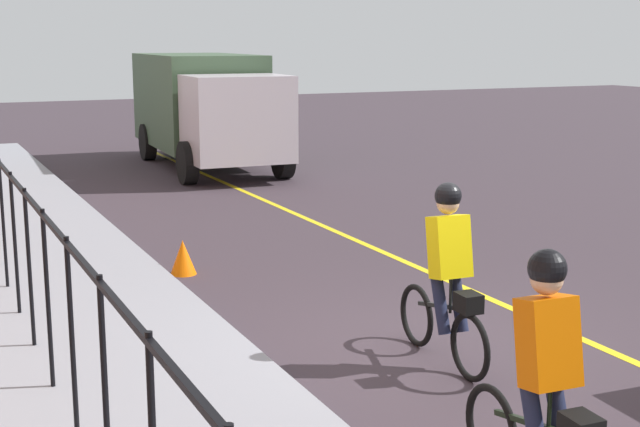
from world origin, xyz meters
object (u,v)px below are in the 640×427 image
cyclist_follow (544,383)px  traffic_cone_near (183,257)px  cyclist_lead (447,276)px  box_truck_background (206,105)px

cyclist_follow → traffic_cone_near: bearing=6.5°
cyclist_lead → cyclist_follow: size_ratio=1.00×
cyclist_follow → box_truck_background: 17.08m
cyclist_lead → cyclist_follow: (-2.58, 0.93, 0.00)m
box_truck_background → cyclist_lead: bearing=-5.8°
cyclist_follow → cyclist_lead: bearing=-16.7°
cyclist_lead → traffic_cone_near: bearing=20.0°
cyclist_follow → box_truck_background: box_truck_background is taller
cyclist_follow → box_truck_background: (16.78, -3.12, 0.64)m
cyclist_lead → box_truck_background: (14.20, -2.20, 0.64)m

